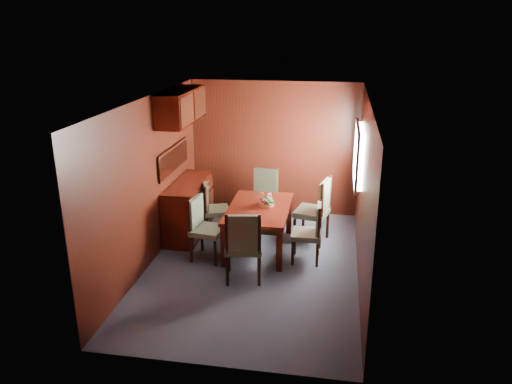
% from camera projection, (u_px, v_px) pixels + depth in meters
% --- Properties ---
extents(ground, '(4.50, 4.50, 0.00)m').
position_uv_depth(ground, '(253.00, 266.00, 7.26)').
color(ground, '#323644').
rests_on(ground, ground).
extents(room_shell, '(3.06, 4.52, 2.41)m').
position_uv_depth(room_shell, '(249.00, 151.00, 7.05)').
color(room_shell, black).
rests_on(room_shell, ground).
extents(sideboard, '(0.48, 1.40, 0.90)m').
position_uv_depth(sideboard, '(189.00, 208.00, 8.24)').
color(sideboard, '#340C06').
rests_on(sideboard, ground).
extents(dining_table, '(0.93, 1.48, 0.69)m').
position_uv_depth(dining_table, '(259.00, 213.00, 7.63)').
color(dining_table, '#340C06').
rests_on(dining_table, ground).
extents(chair_left_near, '(0.50, 0.52, 0.97)m').
position_uv_depth(chair_left_near, '(203.00, 224.00, 7.35)').
color(chair_left_near, black).
rests_on(chair_left_near, ground).
extents(chair_left_far, '(0.53, 0.54, 0.90)m').
position_uv_depth(chair_left_far, '(212.00, 206.00, 8.18)').
color(chair_left_far, black).
rests_on(chair_left_far, ground).
extents(chair_right_near, '(0.41, 0.43, 0.90)m').
position_uv_depth(chair_right_near, '(311.00, 229.00, 7.27)').
color(chair_right_near, black).
rests_on(chair_right_near, ground).
extents(chair_right_far, '(0.59, 0.61, 1.07)m').
position_uv_depth(chair_right_far, '(317.00, 207.00, 7.87)').
color(chair_right_far, black).
rests_on(chair_right_far, ground).
extents(chair_head, '(0.57, 0.55, 1.04)m').
position_uv_depth(chair_head, '(243.00, 243.00, 6.66)').
color(chair_head, black).
rests_on(chair_head, ground).
extents(chair_foot, '(0.53, 0.51, 0.98)m').
position_uv_depth(chair_foot, '(264.00, 193.00, 8.64)').
color(chair_foot, black).
rests_on(chair_foot, ground).
extents(flower_centerpiece, '(0.25, 0.25, 0.25)m').
position_uv_depth(flower_centerpiece, '(267.00, 199.00, 7.60)').
color(flower_centerpiece, '#BC5939').
rests_on(flower_centerpiece, dining_table).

